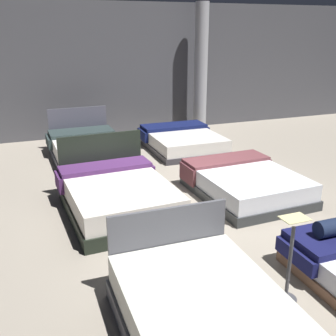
% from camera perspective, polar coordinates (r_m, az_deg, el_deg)
% --- Properties ---
extents(ground_plane, '(18.00, 18.00, 0.02)m').
position_cam_1_polar(ground_plane, '(6.70, 3.17, -5.64)').
color(ground_plane, gray).
extents(showroom_back_wall, '(18.00, 0.06, 3.50)m').
position_cam_1_polar(showroom_back_wall, '(11.23, -8.08, 13.63)').
color(showroom_back_wall, '#47474C').
rests_on(showroom_back_wall, ground_plane).
extents(bed_0, '(1.50, 2.12, 0.95)m').
position_cam_1_polar(bed_0, '(3.98, 5.40, -20.58)').
color(bed_0, '#53545B').
rests_on(bed_0, ground_plane).
extents(bed_2, '(1.71, 2.18, 1.07)m').
position_cam_1_polar(bed_2, '(6.46, -7.20, -3.99)').
color(bed_2, black).
rests_on(bed_2, ground_plane).
extents(bed_3, '(1.72, 2.10, 0.50)m').
position_cam_1_polar(bed_3, '(7.20, 10.91, -2.12)').
color(bed_3, '#2D3032').
rests_on(bed_3, ground_plane).
extents(bed_4, '(1.63, 2.18, 1.00)m').
position_cam_1_polar(bed_4, '(9.28, -11.50, 2.80)').
color(bed_4, '#4E4C5B').
rests_on(bed_4, ground_plane).
extents(bed_5, '(1.75, 2.06, 0.49)m').
position_cam_1_polar(bed_5, '(9.83, 2.09, 3.93)').
color(bed_5, '#2E2C31').
rests_on(bed_5, ground_plane).
extents(price_sign, '(0.28, 0.24, 0.99)m').
position_cam_1_polar(price_sign, '(4.57, 16.85, -13.69)').
color(price_sign, '#3F3F44').
rests_on(price_sign, ground_plane).
extents(support_pillar, '(0.37, 0.37, 3.50)m').
position_cam_1_polar(support_pillar, '(11.50, 4.70, 13.87)').
color(support_pillar, '#99999E').
rests_on(support_pillar, ground_plane).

